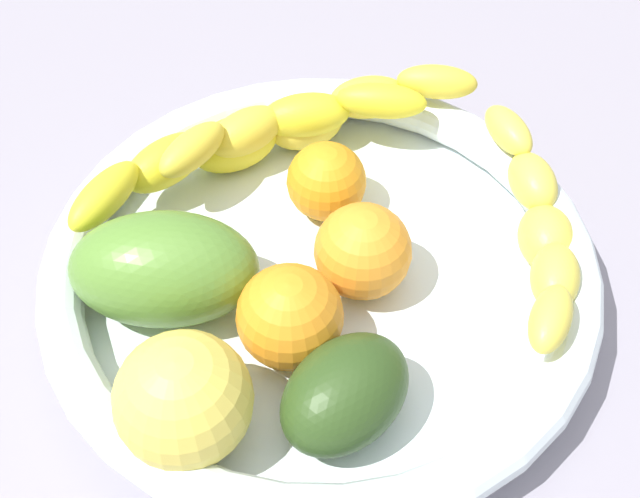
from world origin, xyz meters
TOP-DOWN VIEW (x-y plane):
  - kitchen_counter at (0.00, 0.00)cm, footprint 120.00×120.00cm
  - fruit_bowl at (0.00, 0.00)cm, footprint 35.28×35.28cm
  - banana_draped_left at (-9.38, -10.56)cm, footprint 14.80×16.56cm
  - banana_draped_right at (10.43, -3.66)cm, footprint 13.25×24.78cm
  - banana_arching_top at (8.30, -8.66)cm, footprint 13.03×21.83cm
  - orange_front at (-2.05, 5.09)cm, footprint 6.30×6.30cm
  - orange_mid_left at (3.66, -4.94)cm, footprint 5.37×5.37cm
  - orange_mid_right at (-2.16, -1.54)cm, footprint 6.10×6.10cm
  - avocado_dark at (-7.55, 6.72)cm, footprint 6.39×8.53cm
  - mango_green at (5.83, 7.56)cm, footprint 13.37×12.87cm
  - apple_yellow at (-1.64, 13.04)cm, footprint 7.52×7.52cm

SIDE VIEW (x-z plane):
  - kitchen_counter at x=0.00cm, z-range 0.00..3.00cm
  - fruit_bowl at x=0.00cm, z-range 3.06..7.54cm
  - orange_mid_left at x=3.66cm, z-range 4.61..9.98cm
  - avocado_dark at x=-7.55cm, z-range 4.61..10.03cm
  - banana_draped_left at x=-9.38cm, z-range 4.87..9.98cm
  - orange_mid_right at x=-2.16cm, z-range 4.61..10.71cm
  - banana_draped_right at x=10.43cm, z-range 4.89..10.47cm
  - orange_front at x=-2.05cm, z-range 4.61..10.91cm
  - banana_arching_top at x=8.30cm, z-range 4.87..10.70cm
  - mango_green at x=5.83cm, z-range 4.61..11.58cm
  - apple_yellow at x=-1.64cm, z-range 4.61..12.12cm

